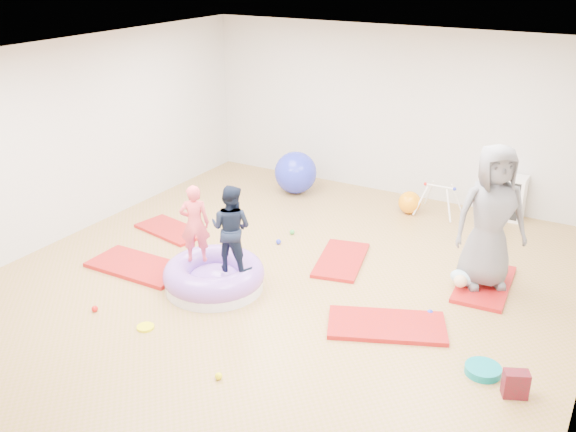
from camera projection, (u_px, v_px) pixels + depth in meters
The scene contains 19 objects.
room at pixel (275, 185), 7.38m from camera, with size 7.01×8.01×2.81m.
gym_mat_front_left at pixel (138, 266), 8.48m from camera, with size 1.33×0.66×0.06m, color #C11700.
gym_mat_mid_left at pixel (171, 230), 9.58m from camera, with size 1.10×0.55×0.05m, color #C11700.
gym_mat_center_back at pixel (341, 260), 8.66m from camera, with size 1.15×0.58×0.05m, color #C11700.
gym_mat_right at pixel (387, 325), 7.16m from camera, with size 1.30×0.65×0.05m, color #C11700.
gym_mat_rear_right at pixel (484, 284), 8.04m from camera, with size 1.23×0.61×0.05m, color #C11700.
inflatable_cushion at pixel (214, 277), 7.95m from camera, with size 1.26×1.26×0.40m.
child_pink at pixel (194, 220), 7.80m from camera, with size 0.36×0.24×1.00m, color #F04D56.
child_navy at pixel (231, 224), 7.57m from camera, with size 0.52×0.41×1.08m, color black.
adult_caregiver at pixel (491, 217), 7.67m from camera, with size 0.88×0.57×1.79m, color slate.
infant at pixel (463, 278), 7.91m from camera, with size 0.34×0.35×0.20m.
ball_pit_balls at pixel (302, 275), 8.23m from camera, with size 4.16×3.66×0.07m.
exercise_ball_blue at pixel (296, 173), 10.97m from camera, with size 0.72×0.72×0.72m, color #242FCB.
exercise_ball_orange at pixel (410, 202), 10.19m from camera, with size 0.36×0.36×0.36m, color orange.
infant_play_gym at pixel (439, 195), 10.09m from camera, with size 0.63×0.60×0.48m.
cube_shelf at pixel (501, 196), 9.98m from camera, with size 0.70×0.34×0.70m.
balance_disc at pixel (483, 370), 6.38m from camera, with size 0.36×0.36×0.08m, color #08838E.
backpack at pixel (516, 384), 6.03m from camera, with size 0.23×0.14×0.27m, color maroon.
yellow_toy at pixel (145, 327), 7.15m from camera, with size 0.19×0.19×0.03m, color #FFFC0D.
Camera 1 is at (3.60, -5.94, 3.93)m, focal length 40.00 mm.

